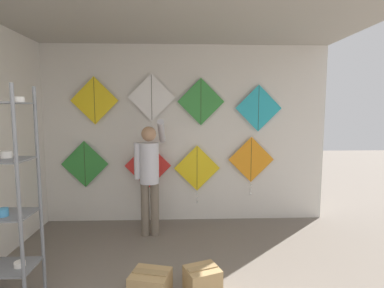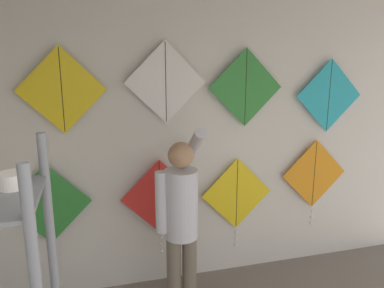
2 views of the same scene
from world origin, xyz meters
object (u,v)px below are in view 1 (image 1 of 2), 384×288
(shopkeeper, at_px, (149,171))
(cardboard_box_spare, at_px, (202,280))
(kite_0, at_px, (85,164))
(kite_2, at_px, (197,170))
(kite_4, at_px, (94,101))
(kite_1, at_px, (148,168))
(kite_3, at_px, (251,161))
(kite_7, at_px, (259,108))
(kite_5, at_px, (152,97))
(kite_6, at_px, (201,102))
(cardboard_box, at_px, (150,283))

(shopkeeper, distance_m, cardboard_box_spare, 1.74)
(kite_0, distance_m, kite_2, 1.77)
(kite_4, bearing_deg, kite_2, -0.02)
(kite_1, xyz_separation_m, kite_3, (1.65, 0.00, 0.09))
(kite_3, bearing_deg, kite_7, 0.34)
(shopkeeper, relative_size, kite_3, 1.77)
(kite_7, bearing_deg, cardboard_box_spare, -118.05)
(kite_0, relative_size, kite_2, 0.78)
(cardboard_box_spare, relative_size, kite_5, 0.54)
(kite_1, bearing_deg, kite_0, 179.97)
(shopkeeper, xyz_separation_m, kite_0, (-1.07, 0.53, 0.01))
(shopkeeper, distance_m, kite_3, 1.66)
(kite_7, bearing_deg, shopkeeper, -162.38)
(kite_2, bearing_deg, cardboard_box_spare, -91.60)
(cardboard_box_spare, distance_m, kite_2, 2.05)
(kite_3, xyz_separation_m, kite_6, (-0.81, 0.00, 0.95))
(cardboard_box, height_order, kite_1, kite_1)
(kite_5, bearing_deg, kite_1, -179.55)
(kite_1, bearing_deg, kite_6, 0.04)
(cardboard_box, bearing_deg, cardboard_box_spare, 3.61)
(cardboard_box, height_order, kite_5, kite_5)
(kite_6, bearing_deg, kite_0, 180.00)
(kite_2, bearing_deg, cardboard_box, -106.03)
(kite_2, relative_size, kite_5, 1.28)
(cardboard_box, relative_size, kite_6, 0.58)
(kite_0, relative_size, kite_4, 1.00)
(cardboard_box_spare, bearing_deg, kite_0, 131.76)
(kite_0, xyz_separation_m, kite_7, (2.74, 0.00, 0.87))
(kite_3, distance_m, kite_6, 1.25)
(kite_0, distance_m, kite_1, 0.99)
(shopkeeper, xyz_separation_m, kite_1, (-0.08, 0.53, -0.06))
(cardboard_box, xyz_separation_m, kite_5, (-0.15, 1.95, 1.87))
(kite_0, distance_m, kite_4, 1.01)
(kite_0, height_order, kite_1, kite_0)
(kite_0, xyz_separation_m, kite_4, (0.18, 0.00, 0.99))
(kite_1, relative_size, kite_4, 1.28)
(kite_6, bearing_deg, kite_3, -0.04)
(kite_3, relative_size, kite_4, 1.28)
(shopkeeper, height_order, kite_6, kite_6)
(cardboard_box_spare, distance_m, kite_3, 2.29)
(kite_3, bearing_deg, kite_4, 179.99)
(kite_6, relative_size, kite_7, 1.00)
(kite_1, height_order, kite_5, kite_5)
(cardboard_box, bearing_deg, kite_5, 94.27)
(kite_2, xyz_separation_m, kite_4, (-1.58, 0.00, 1.10))
(cardboard_box, distance_m, kite_6, 2.73)
(shopkeeper, relative_size, kite_1, 1.77)
(shopkeeper, relative_size, kite_4, 2.26)
(kite_2, distance_m, kite_3, 0.88)
(kite_2, xyz_separation_m, kite_6, (0.06, 0.00, 1.08))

